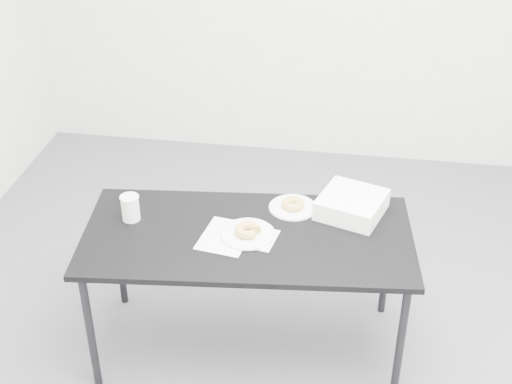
# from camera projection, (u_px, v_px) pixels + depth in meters

# --- Properties ---
(floor) EXTENTS (4.00, 4.00, 0.00)m
(floor) POSITION_uv_depth(u_px,v_px,m) (274.00, 335.00, 3.69)
(floor) COLOR #505056
(floor) RESTS_ON ground
(table) EXTENTS (1.58, 0.86, 0.69)m
(table) POSITION_uv_depth(u_px,v_px,m) (248.00, 243.00, 3.29)
(table) COLOR black
(table) RESTS_ON floor
(scorecard) EXTENTS (0.25, 0.30, 0.00)m
(scorecard) POSITION_uv_depth(u_px,v_px,m) (226.00, 236.00, 3.25)
(scorecard) COLOR white
(scorecard) RESTS_ON table
(logo_patch) EXTENTS (0.05, 0.05, 0.00)m
(logo_patch) POSITION_uv_depth(u_px,v_px,m) (245.00, 225.00, 3.32)
(logo_patch) COLOR green
(logo_patch) RESTS_ON scorecard
(pen) EXTENTS (0.11, 0.08, 0.01)m
(pen) POSITION_uv_depth(u_px,v_px,m) (240.00, 226.00, 3.31)
(pen) COLOR #0D9593
(pen) RESTS_ON scorecard
(napkin) EXTENTS (0.20, 0.20, 0.00)m
(napkin) POSITION_uv_depth(u_px,v_px,m) (256.00, 238.00, 3.24)
(napkin) COLOR white
(napkin) RESTS_ON table
(plate_near) EXTENTS (0.25, 0.25, 0.01)m
(plate_near) POSITION_uv_depth(u_px,v_px,m) (248.00, 234.00, 3.25)
(plate_near) COLOR white
(plate_near) RESTS_ON napkin
(donut_near) EXTENTS (0.15, 0.15, 0.04)m
(donut_near) POSITION_uv_depth(u_px,v_px,m) (248.00, 230.00, 3.24)
(donut_near) COLOR gold
(donut_near) RESTS_ON plate_near
(plate_far) EXTENTS (0.23, 0.23, 0.01)m
(plate_far) POSITION_uv_depth(u_px,v_px,m) (293.00, 207.00, 3.45)
(plate_far) COLOR white
(plate_far) RESTS_ON table
(donut_far) EXTENTS (0.12, 0.12, 0.04)m
(donut_far) POSITION_uv_depth(u_px,v_px,m) (293.00, 204.00, 3.44)
(donut_far) COLOR gold
(donut_far) RESTS_ON plate_far
(coffee_cup) EXTENTS (0.08, 0.08, 0.13)m
(coffee_cup) POSITION_uv_depth(u_px,v_px,m) (130.00, 208.00, 3.34)
(coffee_cup) COLOR white
(coffee_cup) RESTS_ON table
(cup_lid) EXTENTS (0.09, 0.09, 0.01)m
(cup_lid) POSITION_uv_depth(u_px,v_px,m) (295.00, 203.00, 3.47)
(cup_lid) COLOR silver
(cup_lid) RESTS_ON table
(bakery_box) EXTENTS (0.36, 0.36, 0.10)m
(bakery_box) POSITION_uv_depth(u_px,v_px,m) (352.00, 204.00, 3.39)
(bakery_box) COLOR white
(bakery_box) RESTS_ON table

